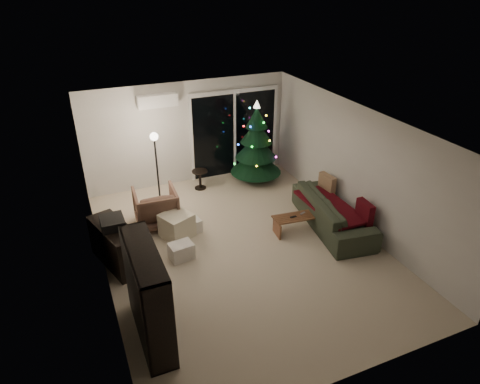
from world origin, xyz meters
The scene contains 18 objects.
room centered at (0.46, 1.49, 1.02)m, with size 6.50×7.51×2.60m.
bookshelf centered at (-2.25, -1.50, 0.75)m, with size 0.38×1.49×1.49m, color black, non-canonical shape.
media_cabinet centered at (-2.25, 0.45, 0.39)m, with size 0.47×1.25×0.78m, color black.
stereo centered at (-2.25, 0.45, 0.87)m, with size 0.40×0.47×0.17m, color black.
armchair centered at (-1.27, 1.51, 0.39)m, with size 0.84×0.87×0.79m, color brown.
ottoman centered at (-1.02, 0.89, 0.25)m, with size 0.55×0.55×0.49m, color beige.
cardboard_box_a centered at (-1.15, 0.15, 0.15)m, with size 0.43×0.32×0.30m, color white.
cardboard_box_b centered at (-0.72, 0.92, 0.14)m, with size 0.40×0.30×0.28m, color white.
side_table centered at (0.07, 2.70, 0.23)m, with size 0.38×0.38×0.47m, color black.
floor_lamp centered at (-1.02, 2.26, 0.84)m, with size 0.27×0.27×1.67m, color black.
sofa centered at (2.05, -0.01, 0.34)m, with size 2.32×0.91×0.68m, color #282F24.
sofa_throw centered at (1.95, -0.01, 0.49)m, with size 0.73×1.67×0.06m, color #410709.
cushion_a centered at (2.30, 0.64, 0.61)m, with size 0.13×0.45×0.45m, color #A5815A.
cushion_b centered at (2.30, -0.66, 0.61)m, with size 0.13×0.45×0.45m, color #410709.
coffee_table centered at (1.34, 0.12, 0.17)m, with size 1.07×0.37×0.34m, color brown, non-canonical shape.
remote_a centered at (1.19, 0.12, 0.35)m, with size 0.13×0.04×0.02m, color black.
remote_b centered at (1.44, 0.17, 0.35)m, with size 0.12×0.04×0.02m, color slate.
christmas_tree centered at (1.51, 2.59, 1.03)m, with size 1.27×1.27×2.05m, color #114023.
Camera 1 is at (-2.69, -6.23, 4.79)m, focal length 32.00 mm.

